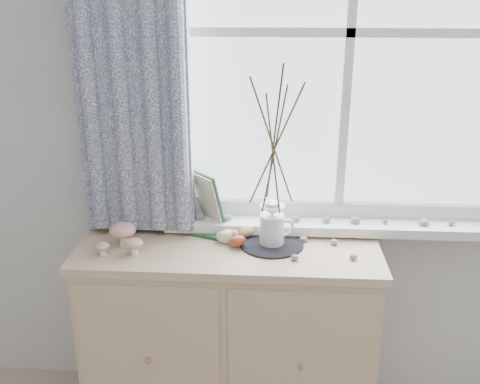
{
  "coord_description": "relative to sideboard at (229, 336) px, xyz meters",
  "views": [
    {
      "loc": [
        0.02,
        -0.14,
        1.8
      ],
      "look_at": [
        -0.1,
        1.7,
        1.1
      ],
      "focal_mm": 40.0,
      "sensor_mm": 36.0,
      "label": 1
    }
  ],
  "objects": [
    {
      "name": "room_shell",
      "position": [
        0.16,
        -1.62,
        1.23
      ],
      "size": [
        4.04,
        4.04,
        2.62
      ],
      "color": "silver",
      "rests_on": "ground"
    },
    {
      "name": "sideboard",
      "position": [
        0.0,
        0.0,
        0.0
      ],
      "size": [
        1.2,
        0.45,
        0.85
      ],
      "color": "#CCAC8E",
      "rests_on": "ground"
    },
    {
      "name": "botanical_book",
      "position": [
        -0.18,
        0.12,
        0.56
      ],
      "size": [
        0.4,
        0.25,
        0.26
      ],
      "primitive_type": null,
      "rotation": [
        0.0,
        0.0,
        -0.35
      ],
      "color": "#1F4026",
      "rests_on": "sideboard"
    },
    {
      "name": "toadstool_cluster",
      "position": [
        -0.41,
        -0.04,
        0.48
      ],
      "size": [
        0.18,
        0.16,
        0.1
      ],
      "color": "white",
      "rests_on": "sideboard"
    },
    {
      "name": "wooden_eggs",
      "position": [
        0.01,
        0.07,
        0.45
      ],
      "size": [
        0.17,
        0.17,
        0.07
      ],
      "color": "tan",
      "rests_on": "sideboard"
    },
    {
      "name": "songbird_figurine",
      "position": [
        -0.01,
        0.03,
        0.45
      ],
      "size": [
        0.12,
        0.07,
        0.06
      ],
      "primitive_type": null,
      "rotation": [
        0.0,
        0.0,
        -0.17
      ],
      "color": "silver",
      "rests_on": "sideboard"
    },
    {
      "name": "crocheted_doily",
      "position": [
        0.17,
        0.03,
        0.43
      ],
      "size": [
        0.26,
        0.26,
        0.01
      ],
      "primitive_type": "cylinder",
      "color": "black",
      "rests_on": "sideboard"
    },
    {
      "name": "twig_pitcher",
      "position": [
        0.17,
        0.03,
        0.85
      ],
      "size": [
        0.34,
        0.34,
        0.74
      ],
      "rotation": [
        0.0,
        0.0,
        0.39
      ],
      "color": "silver",
      "rests_on": "crocheted_doily"
    },
    {
      "name": "sideboard_pebbles",
      "position": [
        0.33,
        0.01,
        0.44
      ],
      "size": [
        0.33,
        0.23,
        0.02
      ],
      "color": "gray",
      "rests_on": "sideboard"
    }
  ]
}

